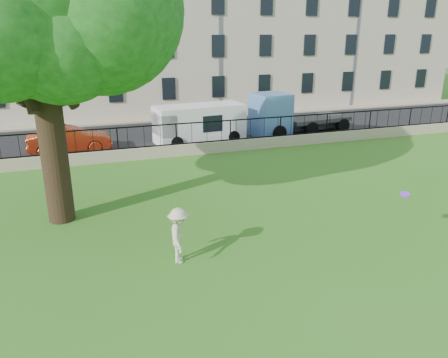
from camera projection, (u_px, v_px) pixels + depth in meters
name	position (u px, v px, depth m)	size (l,w,h in m)	color
ground	(275.00, 264.00, 12.32)	(120.00, 120.00, 0.00)	#316E1A
retaining_wall	(177.00, 150.00, 22.96)	(50.00, 0.40, 0.60)	gray
iron_railing	(176.00, 134.00, 22.69)	(50.00, 0.05, 1.13)	black
street	(160.00, 136.00, 27.27)	(60.00, 9.00, 0.01)	black
sidewalk	(146.00, 120.00, 31.90)	(60.00, 1.40, 0.12)	gray
building_row	(129.00, 22.00, 34.77)	(56.40, 10.40, 13.80)	#BBAF95
man	(179.00, 235.00, 12.22)	(1.05, 0.60, 1.63)	beige
frisbee	(405.00, 194.00, 12.77)	(0.27, 0.27, 0.03)	#802AF1
red_sedan	(70.00, 140.00, 23.49)	(1.51, 4.32, 1.42)	#B23115
white_van	(200.00, 124.00, 25.63)	(5.19, 2.02, 2.18)	silver
blue_truck	(299.00, 113.00, 27.76)	(6.36, 2.26, 2.67)	#4F78B9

